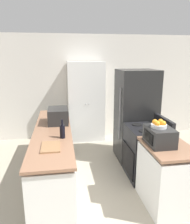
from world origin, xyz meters
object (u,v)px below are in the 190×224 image
object	(u,v)px
refrigerator	(136,115)
fruit_bowl	(159,124)
stove	(146,152)
pantry_cabinet	(86,102)
microwave	(58,116)
toaster_oven	(159,136)
wine_bottle	(62,131)

from	to	relation	value
refrigerator	fruit_bowl	xyz separation A→B (m)	(-0.20, -1.46, 0.28)
refrigerator	stove	bearing A→B (deg)	-93.58
fruit_bowl	pantry_cabinet	bearing A→B (deg)	104.11
refrigerator	microwave	distance (m)	1.56
microwave	fruit_bowl	size ratio (longest dim) A/B	2.33
stove	toaster_oven	xyz separation A→B (m)	(-0.14, -0.72, 0.56)
toaster_oven	refrigerator	bearing A→B (deg)	82.92
stove	toaster_oven	world-z (taller)	toaster_oven
pantry_cabinet	toaster_oven	distance (m)	2.74
pantry_cabinet	microwave	xyz separation A→B (m)	(-0.67, -1.42, 0.06)
pantry_cabinet	stove	bearing A→B (deg)	-66.96
stove	pantry_cabinet	bearing A→B (deg)	113.04
fruit_bowl	wine_bottle	bearing A→B (deg)	160.18
microwave	toaster_oven	world-z (taller)	microwave
refrigerator	wine_bottle	size ratio (longest dim) A/B	6.37
microwave	fruit_bowl	world-z (taller)	fruit_bowl
fruit_bowl	stove	bearing A→B (deg)	77.93
wine_bottle	fruit_bowl	xyz separation A→B (m)	(1.27, -0.46, 0.18)
pantry_cabinet	wine_bottle	world-z (taller)	pantry_cabinet
stove	refrigerator	bearing A→B (deg)	86.42
refrigerator	wine_bottle	world-z (taller)	refrigerator
stove	refrigerator	xyz separation A→B (m)	(0.05, 0.74, 0.45)
wine_bottle	fruit_bowl	bearing A→B (deg)	-19.82
fruit_bowl	toaster_oven	bearing A→B (deg)	-6.01
pantry_cabinet	toaster_oven	xyz separation A→B (m)	(0.68, -2.65, 0.05)
refrigerator	microwave	world-z (taller)	refrigerator
toaster_oven	fruit_bowl	world-z (taller)	fruit_bowl
pantry_cabinet	toaster_oven	size ratio (longest dim) A/B	4.51
stove	toaster_oven	bearing A→B (deg)	-100.64
pantry_cabinet	stove	world-z (taller)	pantry_cabinet
stove	fruit_bowl	world-z (taller)	fruit_bowl
wine_bottle	microwave	bearing A→B (deg)	94.68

